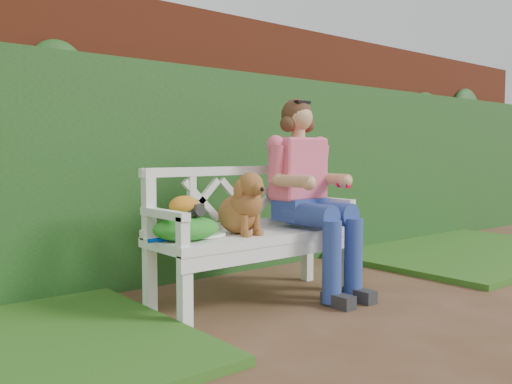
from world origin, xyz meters
TOP-DOWN VIEW (x-y plane):
  - ground at (0.00, 0.00)m, footprint 60.00×60.00m
  - brick_wall at (0.00, 1.90)m, footprint 10.00×0.30m
  - ivy_hedge at (0.00, 1.68)m, footprint 10.00×0.18m
  - grass_right at (2.40, 0.90)m, footprint 2.60×2.00m
  - garden_bench at (-0.36, 0.80)m, footprint 1.64×0.79m
  - seated_woman at (0.06, 0.78)m, footprint 0.81×0.93m
  - dog at (-0.52, 0.77)m, footprint 0.33×0.42m
  - tennis_racket at (-0.81, 0.82)m, footprint 0.61×0.38m
  - green_bag at (-0.93, 0.79)m, footprint 0.48×0.41m
  - camera_item at (-0.88, 0.78)m, footprint 0.12×0.09m
  - baseball_glove at (-0.93, 0.81)m, footprint 0.22×0.18m

SIDE VIEW (x-z plane):
  - ground at x=0.00m, z-range 0.00..0.00m
  - grass_right at x=2.40m, z-range 0.00..0.05m
  - garden_bench at x=-0.36m, z-range 0.00..0.48m
  - tennis_racket at x=-0.81m, z-range 0.48..0.51m
  - green_bag at x=-0.93m, z-range 0.48..0.63m
  - camera_item at x=-0.88m, z-range 0.63..0.70m
  - dog at x=-0.52m, z-range 0.48..0.90m
  - baseball_glove at x=-0.93m, z-range 0.63..0.75m
  - seated_woman at x=0.06m, z-range 0.00..1.39m
  - ivy_hedge at x=0.00m, z-range 0.00..1.70m
  - brick_wall at x=0.00m, z-range 0.00..2.20m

